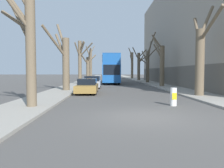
# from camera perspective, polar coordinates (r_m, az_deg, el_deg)

# --- Properties ---
(ground_plane) EXTENTS (300.00, 300.00, 0.00)m
(ground_plane) POSITION_cam_1_polar(r_m,az_deg,el_deg) (9.13, 8.20, -8.53)
(ground_plane) COLOR #4C4947
(sidewalk_left) EXTENTS (2.87, 120.00, 0.12)m
(sidewalk_left) POSITION_cam_1_polar(r_m,az_deg,el_deg) (58.99, -5.54, 1.43)
(sidewalk_left) COLOR gray
(sidewalk_left) RESTS_ON ground
(sidewalk_right) EXTENTS (2.87, 120.00, 0.12)m
(sidewalk_right) POSITION_cam_1_polar(r_m,az_deg,el_deg) (59.28, 5.53, 1.43)
(sidewalk_right) COLOR gray
(sidewalk_right) RESTS_ON ground
(building_facade_right) EXTENTS (10.08, 36.84, 14.91)m
(building_facade_right) POSITION_cam_1_polar(r_m,az_deg,el_deg) (34.76, 22.19, 12.21)
(building_facade_right) COLOR #9E9384
(building_facade_right) RESTS_ON ground
(street_tree_left_0) EXTENTS (2.15, 3.77, 7.37)m
(street_tree_left_0) POSITION_cam_1_polar(r_m,az_deg,el_deg) (11.88, -21.36, 10.47)
(street_tree_left_0) COLOR brown
(street_tree_left_0) RESTS_ON ground
(street_tree_left_1) EXTENTS (2.00, 3.65, 6.57)m
(street_tree_left_1) POSITION_cam_1_polar(r_m,az_deg,el_deg) (21.30, -12.27, 6.01)
(street_tree_left_1) COLOR brown
(street_tree_left_1) RESTS_ON ground
(street_tree_left_2) EXTENTS (2.62, 2.48, 6.34)m
(street_tree_left_2) POSITION_cam_1_polar(r_m,az_deg,el_deg) (32.13, -8.30, 6.15)
(street_tree_left_2) COLOR brown
(street_tree_left_2) RESTS_ON ground
(street_tree_left_3) EXTENTS (3.23, 3.48, 6.42)m
(street_tree_left_3) POSITION_cam_1_polar(r_m,az_deg,el_deg) (43.19, -6.31, 4.46)
(street_tree_left_3) COLOR brown
(street_tree_left_3) RESTS_ON ground
(street_tree_left_4) EXTENTS (2.09, 4.59, 8.25)m
(street_tree_left_4) POSITION_cam_1_polar(r_m,az_deg,el_deg) (53.25, -5.60, 5.52)
(street_tree_left_4) COLOR brown
(street_tree_left_4) RESTS_ON ground
(street_tree_right_0) EXTENTS (1.54, 4.12, 6.80)m
(street_tree_right_0) POSITION_cam_1_polar(r_m,az_deg,el_deg) (17.45, 22.13, 6.70)
(street_tree_right_0) COLOR brown
(street_tree_right_0) RESTS_ON ground
(street_tree_right_1) EXTENTS (1.70, 2.67, 6.31)m
(street_tree_right_1) POSITION_cam_1_polar(r_m,az_deg,el_deg) (27.44, 12.76, 5.29)
(street_tree_right_1) COLOR brown
(street_tree_right_1) RESTS_ON ground
(street_tree_right_2) EXTENTS (4.46, 3.67, 8.15)m
(street_tree_right_2) POSITION_cam_1_polar(r_m,az_deg,el_deg) (36.97, 9.41, 5.48)
(street_tree_right_2) COLOR brown
(street_tree_right_2) RESTS_ON ground
(street_tree_right_3) EXTENTS (3.67, 2.66, 7.12)m
(street_tree_right_3) POSITION_cam_1_polar(r_m,az_deg,el_deg) (47.03, 7.08, 5.02)
(street_tree_right_3) COLOR brown
(street_tree_right_3) RESTS_ON ground
(street_tree_right_4) EXTENTS (1.30, 3.41, 8.28)m
(street_tree_right_4) POSITION_cam_1_polar(r_m,az_deg,el_deg) (58.00, 5.24, 5.14)
(street_tree_right_4) COLOR brown
(street_tree_right_4) RESTS_ON ground
(double_decker_bus) EXTENTS (2.58, 11.06, 4.46)m
(double_decker_bus) POSITION_cam_1_polar(r_m,az_deg,el_deg) (35.22, -0.31, 4.28)
(double_decker_bus) COLOR #19519E
(double_decker_bus) RESTS_ON ground
(parked_car_0) EXTENTS (1.73, 4.56, 1.27)m
(parked_car_0) POSITION_cam_1_polar(r_m,az_deg,el_deg) (19.06, -6.45, -0.56)
(parked_car_0) COLOR olive
(parked_car_0) RESTS_ON ground
(parked_car_1) EXTENTS (1.90, 4.23, 1.37)m
(parked_car_1) POSITION_cam_1_polar(r_m,az_deg,el_deg) (25.54, -5.18, 0.47)
(parked_car_1) COLOR #9EA3AD
(parked_car_1) RESTS_ON ground
(traffic_bollard) EXTENTS (0.34, 0.35, 0.99)m
(traffic_bollard) POSITION_cam_1_polar(r_m,az_deg,el_deg) (12.36, 15.76, -3.23)
(traffic_bollard) COLOR white
(traffic_bollard) RESTS_ON ground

